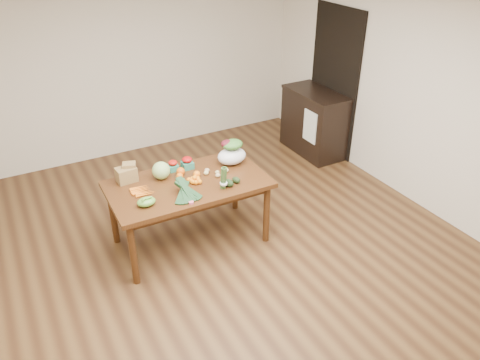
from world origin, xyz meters
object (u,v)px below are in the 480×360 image
paper_bag (126,173)px  kale_bunch (187,191)px  cabbage (161,170)px  salad_bag (232,153)px  mandarin_cluster (194,179)px  asparagus_bundle (224,178)px  dining_table (190,212)px  cabinet (314,122)px

paper_bag → kale_bunch: (0.41, -0.61, -0.01)m
paper_bag → cabbage: bearing=-19.1°
kale_bunch → salad_bag: size_ratio=1.22×
paper_bag → kale_bunch: 0.73m
mandarin_cluster → kale_bunch: (-0.19, -0.25, 0.04)m
asparagus_bundle → salad_bag: size_ratio=0.76×
dining_table → paper_bag: 0.78m
dining_table → paper_bag: bearing=150.3°
dining_table → cabbage: 0.55m
kale_bunch → salad_bag: bearing=32.1°
cabinet → salad_bag: bearing=-151.8°
mandarin_cluster → asparagus_bundle: asparagus_bundle is taller
cabbage → kale_bunch: (0.08, -0.49, -0.01)m
dining_table → cabbage: cabbage is taller
cabinet → paper_bag: (-3.04, -0.85, 0.37)m
mandarin_cluster → paper_bag: bearing=149.3°
cabbage → kale_bunch: cabbage is taller
dining_table → cabbage: size_ratio=8.70×
paper_bag → asparagus_bundle: asparagus_bundle is taller
cabbage → asparagus_bundle: bearing=-46.6°
paper_bag → cabbage: (0.33, -0.12, -0.00)m
paper_bag → cabbage: 0.35m
cabbage → salad_bag: (0.80, -0.06, 0.03)m
paper_bag → mandarin_cluster: paper_bag is taller
dining_table → mandarin_cluster: size_ratio=9.06×
paper_bag → cabinet: bearing=15.6°
mandarin_cluster → salad_bag: salad_bag is taller
dining_table → kale_bunch: kale_bunch is taller
dining_table → salad_bag: size_ratio=4.98×
dining_table → asparagus_bundle: bearing=-46.5°
dining_table → cabbage: bearing=135.9°
kale_bunch → asparagus_bundle: asparagus_bundle is taller
cabbage → salad_bag: bearing=-4.2°
cabbage → salad_bag: salad_bag is taller
kale_bunch → salad_bag: salad_bag is taller
paper_bag → cabbage: size_ratio=1.42×
asparagus_bundle → salad_bag: (0.33, 0.44, 0.00)m
asparagus_bundle → dining_table: bearing=133.5°
kale_bunch → paper_bag: bearing=125.4°
kale_bunch → mandarin_cluster: bearing=54.0°
cabbage → mandarin_cluster: (0.27, -0.24, -0.05)m
mandarin_cluster → asparagus_bundle: 0.34m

